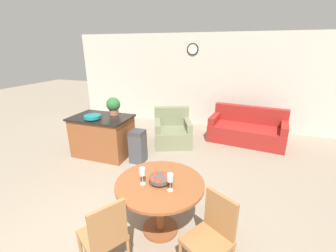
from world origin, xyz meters
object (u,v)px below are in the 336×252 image
wine_glass_right (170,178)px  trash_bin (138,146)px  potted_plant (113,105)px  teal_bowl (92,117)px  couch (247,130)px  dining_chair_near_left (105,233)px  dining_chair_near_right (212,233)px  wine_glass_left (142,172)px  dining_table (160,194)px  kitchen_island (103,136)px  armchair (172,132)px  fruit_bowl (160,179)px

wine_glass_right → trash_bin: size_ratio=0.32×
potted_plant → trash_bin: bearing=-23.0°
teal_bowl → couch: 3.78m
dining_chair_near_left → dining_chair_near_right: size_ratio=1.00×
wine_glass_left → wine_glass_right: 0.36m
dining_chair_near_right → trash_bin: size_ratio=1.29×
dining_table → potted_plant: potted_plant is taller
dining_chair_near_left → kitchen_island: 2.93m
couch → armchair: (-1.77, -0.77, 0.00)m
dining_table → teal_bowl: 2.57m
fruit_bowl → potted_plant: potted_plant is taller
wine_glass_left → kitchen_island: wine_glass_left is taller
kitchen_island → trash_bin: (0.89, -0.07, -0.10)m
fruit_bowl → kitchen_island: (-2.01, 1.70, -0.34)m
couch → dining_table: bearing=-99.1°
potted_plant → wine_glass_right: bearing=-45.7°
dining_chair_near_left → wine_glass_left: bearing=16.6°
potted_plant → trash_bin: 1.07m
dining_chair_near_left → couch: (1.37, 4.27, -0.20)m
dining_chair_near_left → dining_table: bearing=5.5°
dining_table → wine_glass_right: size_ratio=4.99×
dining_chair_near_right → potted_plant: potted_plant is taller
potted_plant → kitchen_island: bearing=-128.5°
fruit_bowl → teal_bowl: teal_bowl is taller
dining_chair_near_right → trash_bin: dining_chair_near_right is taller
fruit_bowl → potted_plant: 2.68m
kitchen_island → armchair: kitchen_island is taller
dining_chair_near_right → fruit_bowl: bearing=5.7°
fruit_bowl → teal_bowl: size_ratio=0.77×
fruit_bowl → potted_plant: size_ratio=0.69×
dining_chair_near_left → couch: size_ratio=0.47×
kitchen_island → potted_plant: 0.72m
wine_glass_left → armchair: (-0.56, 2.89, -0.61)m
dining_chair_near_right → couch: bearing=-63.5°
dining_chair_near_left → wine_glass_left: 0.75m
armchair → kitchen_island: bearing=-162.0°
dining_chair_near_left → trash_bin: size_ratio=1.29×
couch → dining_chair_near_right: bearing=-87.7°
wine_glass_left → wine_glass_right: same height
couch → teal_bowl: bearing=-139.2°
wine_glass_right → kitchen_island: bearing=140.3°
kitchen_island → trash_bin: 0.90m
teal_bowl → trash_bin: (0.94, 0.14, -0.60)m
dining_chair_near_right → wine_glass_right: size_ratio=4.08×
dining_chair_near_right → dining_table: bearing=5.5°
dining_chair_near_left → teal_bowl: teal_bowl is taller
dining_table → wine_glass_right: bearing=-34.1°
fruit_bowl → wine_glass_right: 0.23m
teal_bowl → potted_plant: bearing=61.7°
dining_chair_near_left → armchair: bearing=37.7°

